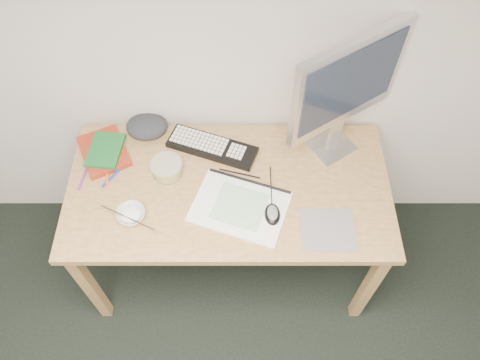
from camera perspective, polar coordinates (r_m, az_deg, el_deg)
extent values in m
plane|color=beige|center=(1.89, -10.37, 17.97)|extent=(3.60, 0.00, 3.60)
cube|color=tan|center=(2.34, -17.79, -12.28)|extent=(0.05, 0.05, 0.71)
cube|color=tan|center=(2.31, 15.41, -12.42)|extent=(0.05, 0.05, 0.71)
cube|color=tan|center=(2.61, -15.55, 0.00)|extent=(0.05, 0.05, 0.71)
cube|color=tan|center=(2.58, 13.44, 0.00)|extent=(0.05, 0.05, 0.71)
cube|color=tan|center=(2.04, -1.39, -1.12)|extent=(1.40, 0.70, 0.03)
cube|color=slate|center=(1.95, 10.69, -5.98)|extent=(0.22, 0.20, 0.00)
cube|color=white|center=(1.96, -0.03, -3.30)|extent=(0.45, 0.39, 0.01)
cube|color=black|center=(2.14, -3.41, 4.02)|extent=(0.43, 0.26, 0.02)
cube|color=silver|center=(2.19, 11.07, 4.06)|extent=(0.24, 0.24, 0.01)
cube|color=silver|center=(2.12, 11.45, 5.51)|extent=(0.06, 0.05, 0.17)
cube|color=silver|center=(1.90, 13.03, 11.45)|extent=(0.46, 0.32, 0.43)
cube|color=black|center=(1.89, 13.08, 11.67)|extent=(0.40, 0.27, 0.34)
ellipsoid|color=black|center=(1.93, 3.99, -4.02)|extent=(0.07, 0.11, 0.04)
imported|color=white|center=(1.98, -13.12, -4.14)|extent=(0.12, 0.12, 0.04)
cylinder|color=#BBBCBE|center=(1.95, -13.54, -4.48)|extent=(0.24, 0.13, 0.02)
cylinder|color=gold|center=(2.06, -8.89, 1.42)|extent=(0.17, 0.17, 0.07)
cube|color=maroon|center=(2.20, -16.27, 3.36)|extent=(0.28, 0.31, 0.02)
cube|color=#175E27|center=(2.18, -16.10, 3.53)|extent=(0.16, 0.21, 0.02)
ellipsoid|color=#27292F|center=(2.22, -11.28, 6.42)|extent=(0.17, 0.14, 0.07)
cylinder|color=#D46A92|center=(2.03, -2.33, -0.28)|extent=(0.18, 0.07, 0.01)
cylinder|color=tan|center=(2.02, 0.22, -0.79)|extent=(0.16, 0.05, 0.01)
cylinder|color=black|center=(2.06, -0.06, 0.80)|extent=(0.18, 0.05, 0.01)
cylinder|color=#212DB3|center=(2.12, -15.26, 0.44)|extent=(0.08, 0.12, 0.01)
cylinder|color=orange|center=(2.14, -15.87, 0.87)|extent=(0.03, 0.14, 0.01)
cylinder|color=#792997|center=(2.15, -18.61, 0.21)|extent=(0.03, 0.12, 0.01)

